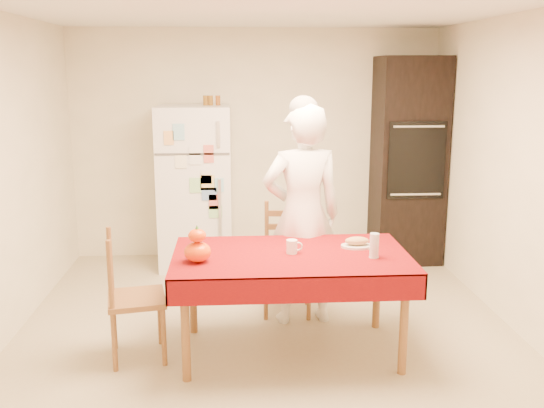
{
  "coord_description": "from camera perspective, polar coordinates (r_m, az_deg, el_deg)",
  "views": [
    {
      "loc": [
        -0.25,
        -4.42,
        2.06
      ],
      "look_at": [
        0.05,
        0.2,
        1.03
      ],
      "focal_mm": 40.0,
      "sensor_mm": 36.0,
      "label": 1
    }
  ],
  "objects": [
    {
      "name": "oven_cabinet",
      "position": [
        6.69,
        12.67,
        3.98
      ],
      "size": [
        0.7,
        0.62,
        2.2
      ],
      "color": "black",
      "rests_on": "floor"
    },
    {
      "name": "seated_woman",
      "position": [
        4.92,
        2.87,
        -1.09
      ],
      "size": [
        0.71,
        0.51,
        1.81
      ],
      "primitive_type": "imported",
      "rotation": [
        0.0,
        0.0,
        3.27
      ],
      "color": "white",
      "rests_on": "floor"
    },
    {
      "name": "pumpkin_lower",
      "position": [
        4.22,
        -7.02,
        -4.49
      ],
      "size": [
        0.19,
        0.19,
        0.14
      ],
      "primitive_type": "ellipsoid",
      "color": "#EB5F05",
      "rests_on": "dining_table"
    },
    {
      "name": "dining_table",
      "position": [
        4.41,
        1.77,
        -5.56
      ],
      "size": [
        1.7,
        1.0,
        0.76
      ],
      "color": "brown",
      "rests_on": "floor"
    },
    {
      "name": "coffee_mug",
      "position": [
        4.38,
        1.88,
        -4.04
      ],
      "size": [
        0.08,
        0.08,
        0.1
      ],
      "primitive_type": "cylinder",
      "color": "white",
      "rests_on": "dining_table"
    },
    {
      "name": "spice_jar_right",
      "position": [
        6.36,
        -5.11,
        9.69
      ],
      "size": [
        0.05,
        0.05,
        0.1
      ],
      "primitive_type": "cylinder",
      "color": "brown",
      "rests_on": "refrigerator"
    },
    {
      "name": "pumpkin_upper",
      "position": [
        4.19,
        -7.06,
        -2.96
      ],
      "size": [
        0.12,
        0.12,
        0.09
      ],
      "primitive_type": "ellipsoid",
      "color": "red",
      "rests_on": "pumpkin_lower"
    },
    {
      "name": "wine_glass",
      "position": [
        4.33,
        9.6,
        -3.88
      ],
      "size": [
        0.07,
        0.07,
        0.18
      ],
      "primitive_type": "cylinder",
      "color": "silver",
      "rests_on": "dining_table"
    },
    {
      "name": "bread_loaf",
      "position": [
        4.57,
        8.01,
        -3.46
      ],
      "size": [
        0.18,
        0.1,
        0.06
      ],
      "primitive_type": "ellipsoid",
      "color": "#96794A",
      "rests_on": "bread_plate"
    },
    {
      "name": "room_shell",
      "position": [
        4.45,
        -0.48,
        6.87
      ],
      "size": [
        4.02,
        4.52,
        2.51
      ],
      "color": "white",
      "rests_on": "ground"
    },
    {
      "name": "chair_far",
      "position": [
        5.25,
        1.44,
        -4.69
      ],
      "size": [
        0.45,
        0.43,
        0.95
      ],
      "rotation": [
        0.0,
        0.0,
        -0.08
      ],
      "color": "brown",
      "rests_on": "floor"
    },
    {
      "name": "spice_jar_left",
      "position": [
        6.37,
        -6.28,
        9.67
      ],
      "size": [
        0.05,
        0.05,
        0.1
      ],
      "primitive_type": "cylinder",
      "color": "brown",
      "rests_on": "refrigerator"
    },
    {
      "name": "chair_left",
      "position": [
        4.49,
        -13.48,
        -8.07
      ],
      "size": [
        0.47,
        0.49,
        0.95
      ],
      "rotation": [
        0.0,
        0.0,
        1.76
      ],
      "color": "brown",
      "rests_on": "floor"
    },
    {
      "name": "bread_plate",
      "position": [
        4.58,
        7.99,
        -3.94
      ],
      "size": [
        0.24,
        0.24,
        0.02
      ],
      "primitive_type": "cylinder",
      "color": "silver",
      "rests_on": "dining_table"
    },
    {
      "name": "floor",
      "position": [
        4.89,
        -0.45,
        -12.42
      ],
      "size": [
        4.5,
        4.5,
        0.0
      ],
      "primitive_type": "plane",
      "color": "tan",
      "rests_on": "ground"
    },
    {
      "name": "refrigerator",
      "position": [
        6.43,
        -7.22,
        1.58
      ],
      "size": [
        0.75,
        0.74,
        1.7
      ],
      "color": "white",
      "rests_on": "floor"
    },
    {
      "name": "spice_jar_mid",
      "position": [
        6.36,
        -5.81,
        9.68
      ],
      "size": [
        0.05,
        0.05,
        0.1
      ],
      "primitive_type": "cylinder",
      "color": "brown",
      "rests_on": "refrigerator"
    }
  ]
}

